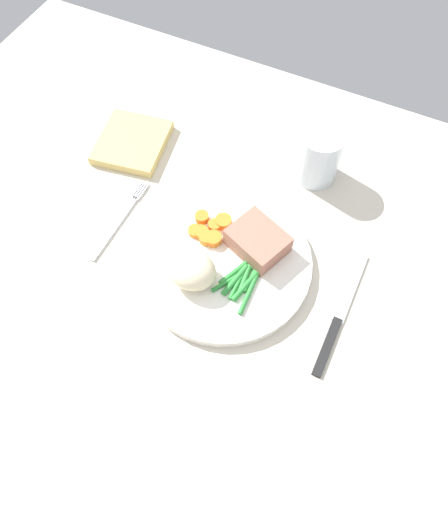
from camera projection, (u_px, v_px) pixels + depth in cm
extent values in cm
cube|color=beige|center=(203.00, 269.00, 72.93)|extent=(120.00, 90.00, 2.00)
cylinder|color=white|center=(224.00, 262.00, 71.47)|extent=(25.99, 25.99, 1.60)
cube|color=#A86B56|center=(258.00, 241.00, 70.37)|extent=(9.88, 9.03, 3.39)
ellipsoid|color=beige|center=(194.00, 271.00, 67.17)|extent=(7.08, 6.03, 4.65)
cylinder|color=orange|center=(202.00, 217.00, 73.73)|extent=(2.13, 2.13, 1.18)
cylinder|color=orange|center=(206.00, 238.00, 71.86)|extent=(2.22, 2.22, 1.21)
cylinder|color=orange|center=(223.00, 222.00, 73.34)|extent=(2.28, 2.28, 1.08)
cylinder|color=orange|center=(225.00, 222.00, 73.24)|extent=(2.54, 2.54, 1.26)
cylinder|color=orange|center=(214.00, 225.00, 73.11)|extent=(1.99, 1.99, 1.01)
cylinder|color=orange|center=(212.00, 238.00, 71.85)|extent=(2.49, 2.49, 1.26)
cylinder|color=orange|center=(201.00, 232.00, 72.41)|extent=(2.16, 2.16, 1.14)
cylinder|color=orange|center=(195.00, 231.00, 72.71)|extent=(2.22, 2.22, 0.83)
cylinder|color=#2D8C38|center=(247.00, 273.00, 69.25)|extent=(1.31, 6.22, 0.74)
cylinder|color=#2D8C38|center=(251.00, 279.00, 68.69)|extent=(2.70, 8.16, 0.81)
cylinder|color=#2D8C38|center=(237.00, 270.00, 69.42)|extent=(3.23, 6.08, 0.77)
cylinder|color=#2D8C38|center=(253.00, 275.00, 69.18)|extent=(0.67, 5.98, 0.63)
cylinder|color=#2D8C38|center=(242.00, 275.00, 69.18)|extent=(0.67, 7.87, 0.62)
cylinder|color=#2D8C38|center=(250.00, 290.00, 67.91)|extent=(1.02, 7.86, 0.70)
cylinder|color=#2D8C38|center=(234.00, 278.00, 68.91)|extent=(4.44, 6.71, 0.64)
cylinder|color=#2D8C38|center=(235.00, 280.00, 68.63)|extent=(2.02, 5.68, 0.85)
cube|color=silver|center=(113.00, 230.00, 74.99)|extent=(1.00, 13.00, 0.40)
cube|color=silver|center=(137.00, 190.00, 78.80)|extent=(0.24, 3.60, 0.40)
cube|color=silver|center=(139.00, 191.00, 78.72)|extent=(0.24, 3.60, 0.40)
cube|color=silver|center=(141.00, 191.00, 78.63)|extent=(0.24, 3.60, 0.40)
cube|color=silver|center=(143.00, 192.00, 78.54)|extent=(0.24, 3.60, 0.40)
cube|color=black|center=(327.00, 347.00, 65.66)|extent=(1.30, 9.00, 0.64)
cube|color=silver|center=(350.00, 287.00, 70.09)|extent=(1.70, 12.00, 0.40)
cylinder|color=silver|center=(319.00, 156.00, 76.62)|extent=(7.03, 7.03, 9.26)
cylinder|color=silver|center=(317.00, 163.00, 78.08)|extent=(6.47, 6.47, 5.91)
cube|color=#DBBC6B|center=(132.00, 142.00, 83.03)|extent=(13.01, 13.81, 1.67)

